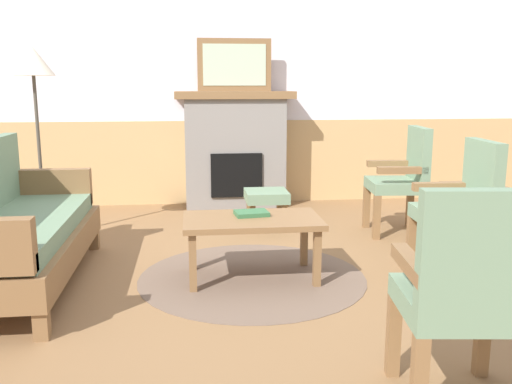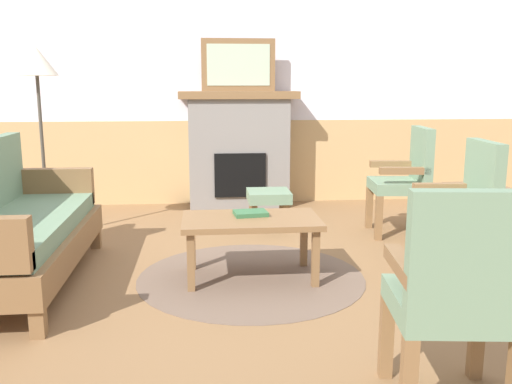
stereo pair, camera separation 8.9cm
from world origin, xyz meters
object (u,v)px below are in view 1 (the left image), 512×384
object	(u,v)px
fireplace	(235,148)
framed_picture	(234,65)
armchair_front_left	(465,289)
book_on_table	(251,213)
coffee_table	(252,225)
armchair_near_fireplace	(404,175)
armchair_by_window_left	(463,203)
side_table	(476,199)
footstool	(266,198)
couch	(17,230)
floor_lamp_by_couch	(33,73)

from	to	relation	value
fireplace	framed_picture	size ratio (longest dim) A/B	1.62
armchair_front_left	book_on_table	bearing A→B (deg)	110.97
framed_picture	coffee_table	world-z (taller)	framed_picture
armchair_near_fireplace	armchair_front_left	world-z (taller)	same
armchair_by_window_left	side_table	xyz separation A→B (m)	(0.41, 0.58, -0.10)
footstool	side_table	xyz separation A→B (m)	(1.60, -0.94, 0.15)
couch	floor_lamp_by_couch	distance (m)	1.62
armchair_by_window_left	floor_lamp_by_couch	size ratio (longest dim) A/B	0.58
framed_picture	couch	xyz separation A→B (m)	(-1.66, -2.36, -1.16)
floor_lamp_by_couch	armchair_front_left	bearing A→B (deg)	-50.63
framed_picture	footstool	size ratio (longest dim) A/B	2.00
couch	footstool	size ratio (longest dim) A/B	4.50
armchair_front_left	armchair_by_window_left	bearing A→B (deg)	63.42
footstool	floor_lamp_by_couch	xyz separation A→B (m)	(-2.02, -0.15, 1.17)
fireplace	couch	distance (m)	2.90
fireplace	floor_lamp_by_couch	distance (m)	2.27
couch	coffee_table	size ratio (longest dim) A/B	1.88
fireplace	framed_picture	bearing A→B (deg)	90.00
fireplace	armchair_near_fireplace	world-z (taller)	fireplace
book_on_table	side_table	bearing A→B (deg)	10.94
book_on_table	side_table	size ratio (longest dim) A/B	0.42
couch	armchair_near_fireplace	distance (m)	3.27
book_on_table	floor_lamp_by_couch	distance (m)	2.31
framed_picture	floor_lamp_by_couch	bearing A→B (deg)	-147.66
fireplace	floor_lamp_by_couch	bearing A→B (deg)	-147.66
armchair_by_window_left	armchair_front_left	world-z (taller)	same
armchair_by_window_left	side_table	distance (m)	0.72
armchair_front_left	side_table	distance (m)	2.47
floor_lamp_by_couch	armchair_by_window_left	bearing A→B (deg)	-23.23
armchair_front_left	side_table	xyz separation A→B (m)	(1.20, 2.16, -0.10)
armchair_near_fireplace	book_on_table	bearing A→B (deg)	-147.26
floor_lamp_by_couch	book_on_table	bearing A→B (deg)	-33.71
coffee_table	armchair_front_left	distance (m)	1.86
floor_lamp_by_couch	coffee_table	bearing A→B (deg)	-35.47
side_table	book_on_table	bearing A→B (deg)	-169.06
fireplace	side_table	size ratio (longest dim) A/B	2.36
coffee_table	fireplace	bearing A→B (deg)	88.28
armchair_near_fireplace	side_table	size ratio (longest dim) A/B	1.78
fireplace	book_on_table	bearing A→B (deg)	-91.68
couch	armchair_front_left	world-z (taller)	same
side_table	armchair_near_fireplace	bearing A→B (deg)	122.38
couch	coffee_table	world-z (taller)	couch
framed_picture	couch	size ratio (longest dim) A/B	0.44
book_on_table	floor_lamp_by_couch	bearing A→B (deg)	146.29
book_on_table	floor_lamp_by_couch	size ratio (longest dim) A/B	0.14
coffee_table	book_on_table	xyz separation A→B (m)	(0.00, 0.08, 0.07)
armchair_near_fireplace	floor_lamp_by_couch	bearing A→B (deg)	176.67
coffee_table	footstool	size ratio (longest dim) A/B	2.40
fireplace	side_table	world-z (taller)	fireplace
framed_picture	book_on_table	world-z (taller)	framed_picture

